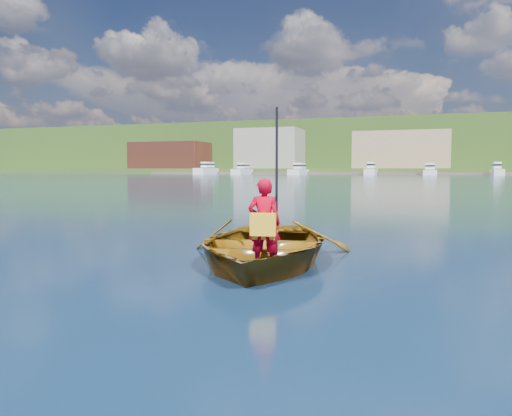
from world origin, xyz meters
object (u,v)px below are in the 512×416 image
(child_paddler, at_px, (264,223))
(dock, at_px, (384,174))
(marina_yachts, at_px, (410,170))
(rowboat, at_px, (262,246))

(child_paddler, xyz_separation_m, dock, (-9.38, 148.09, -0.31))
(marina_yachts, bearing_deg, dock, 148.26)
(dock, height_order, marina_yachts, marina_yachts)
(rowboat, distance_m, marina_yachts, 142.57)
(rowboat, relative_size, child_paddler, 2.04)
(rowboat, relative_size, marina_yachts, 0.03)
(rowboat, xyz_separation_m, marina_yachts, (-1.52, 142.56, 1.10))
(dock, bearing_deg, rowboat, -86.47)
(marina_yachts, bearing_deg, child_paddler, -89.27)
(rowboat, distance_m, dock, 147.51)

